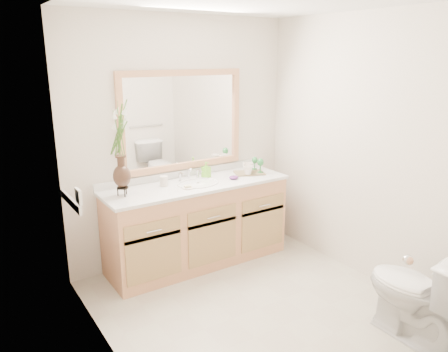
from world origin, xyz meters
TOP-DOWN VIEW (x-y plane):
  - floor at (0.00, 0.00)m, footprint 2.60×2.60m
  - wall_back at (0.00, 1.30)m, footprint 2.40×0.02m
  - wall_front at (0.00, -1.30)m, footprint 2.40×0.02m
  - wall_left at (-1.20, 0.00)m, footprint 0.02×2.60m
  - wall_right at (1.20, 0.00)m, footprint 0.02×2.60m
  - vanity at (0.00, 1.01)m, footprint 1.80×0.55m
  - counter at (0.00, 1.01)m, footprint 1.84×0.57m
  - sink at (0.00, 1.00)m, footprint 0.38×0.34m
  - mirror at (0.00, 1.28)m, footprint 1.32×0.04m
  - switch_plate at (-1.19, 0.76)m, footprint 0.02×0.12m
  - door at (-0.30, -1.29)m, footprint 0.80×0.03m
  - toilet at (0.70, -0.92)m, footprint 0.42×0.75m
  - flower_vase at (-0.73, 1.04)m, footprint 0.18×0.18m
  - tumbler at (-0.31, 1.10)m, footprint 0.07×0.07m
  - soap_dish at (-0.16, 0.91)m, footprint 0.10×0.10m
  - soap_bottle at (0.18, 1.15)m, footprint 0.08×0.08m
  - purple_dish at (0.38, 0.93)m, footprint 0.12×0.10m
  - tray at (0.63, 1.02)m, footprint 0.35×0.30m
  - mug_left at (0.57, 0.97)m, footprint 0.11×0.10m
  - mug_right at (0.63, 1.04)m, footprint 0.11×0.10m
  - goblet_front at (0.72, 0.95)m, footprint 0.07×0.07m
  - goblet_back at (0.75, 1.09)m, footprint 0.06×0.06m

SIDE VIEW (x-z plane):
  - floor at x=0.00m, z-range 0.00..0.00m
  - toilet at x=0.70m, z-range 0.00..0.74m
  - vanity at x=0.00m, z-range 0.00..0.80m
  - sink at x=0.00m, z-range 0.66..0.89m
  - counter at x=0.00m, z-range 0.80..0.83m
  - tray at x=0.63m, z-range 0.83..0.85m
  - soap_dish at x=-0.16m, z-range 0.82..0.86m
  - purple_dish at x=0.38m, z-range 0.83..0.87m
  - tumbler at x=-0.31m, z-range 0.83..0.93m
  - mug_left at x=0.57m, z-range 0.85..0.94m
  - mug_right at x=0.63m, z-range 0.85..0.95m
  - soap_bottle at x=0.18m, z-range 0.83..0.97m
  - goblet_back at x=0.75m, z-range 0.87..1.00m
  - goblet_front at x=0.72m, z-range 0.87..1.02m
  - switch_plate at x=-1.19m, z-range 0.92..1.04m
  - door at x=-0.30m, z-range 0.00..2.00m
  - wall_back at x=0.00m, z-range 0.00..2.40m
  - wall_front at x=0.00m, z-range 0.00..2.40m
  - wall_left at x=-1.20m, z-range 0.00..2.40m
  - wall_right at x=1.20m, z-range 0.00..2.40m
  - flower_vase at x=-0.73m, z-range 0.96..1.71m
  - mirror at x=0.00m, z-range 0.92..1.89m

